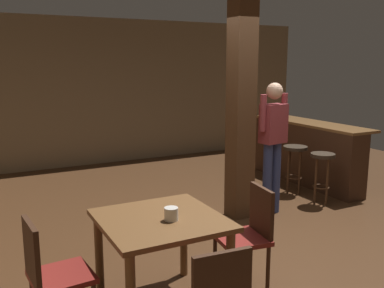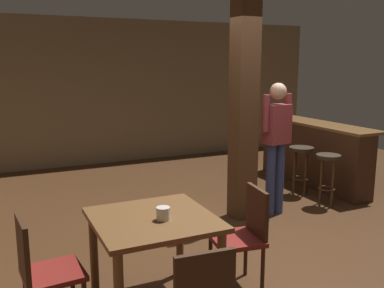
# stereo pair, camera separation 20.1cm
# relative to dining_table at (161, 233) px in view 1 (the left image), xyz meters

# --- Properties ---
(ground_plane) EXTENTS (10.80, 10.80, 0.00)m
(ground_plane) POSITION_rel_dining_table_xyz_m (1.54, 0.75, -0.64)
(ground_plane) COLOR #422816
(wall_back) EXTENTS (8.00, 0.10, 2.80)m
(wall_back) POSITION_rel_dining_table_xyz_m (1.54, 5.25, 0.76)
(wall_back) COLOR #756047
(wall_back) RESTS_ON ground_plane
(pillar) EXTENTS (0.28, 0.28, 2.80)m
(pillar) POSITION_rel_dining_table_xyz_m (1.74, 1.48, 0.76)
(pillar) COLOR #4C301C
(pillar) RESTS_ON ground_plane
(dining_table) EXTENTS (0.94, 0.94, 0.77)m
(dining_table) POSITION_rel_dining_table_xyz_m (0.00, 0.00, 0.00)
(dining_table) COLOR brown
(dining_table) RESTS_ON ground_plane
(chair_west) EXTENTS (0.45, 0.45, 0.89)m
(chair_west) POSITION_rel_dining_table_xyz_m (-0.85, 0.01, -0.13)
(chair_west) COLOR maroon
(chair_west) RESTS_ON ground_plane
(chair_east) EXTENTS (0.47, 0.47, 0.89)m
(chair_east) POSITION_rel_dining_table_xyz_m (0.83, -0.03, -0.13)
(chair_east) COLOR maroon
(chair_east) RESTS_ON ground_plane
(napkin_cup) EXTENTS (0.11, 0.11, 0.10)m
(napkin_cup) POSITION_rel_dining_table_xyz_m (0.05, -0.09, 0.18)
(napkin_cup) COLOR beige
(napkin_cup) RESTS_ON dining_table
(standing_person) EXTENTS (0.47, 0.25, 1.72)m
(standing_person) POSITION_rel_dining_table_xyz_m (2.17, 1.37, 0.37)
(standing_person) COLOR maroon
(standing_person) RESTS_ON ground_plane
(bar_counter) EXTENTS (0.56, 2.25, 1.01)m
(bar_counter) POSITION_rel_dining_table_xyz_m (3.58, 2.30, -0.12)
(bar_counter) COLOR brown
(bar_counter) RESTS_ON ground_plane
(bar_stool_near) EXTENTS (0.33, 0.33, 0.73)m
(bar_stool_near) POSITION_rel_dining_table_xyz_m (3.04, 1.36, -0.10)
(bar_stool_near) COLOR #2D2319
(bar_stool_near) RESTS_ON ground_plane
(bar_stool_mid) EXTENTS (0.36, 0.36, 0.73)m
(bar_stool_mid) POSITION_rel_dining_table_xyz_m (3.05, 1.94, -0.09)
(bar_stool_mid) COLOR #2D2319
(bar_stool_mid) RESTS_ON ground_plane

